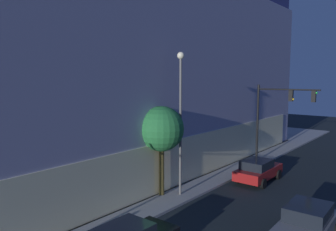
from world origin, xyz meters
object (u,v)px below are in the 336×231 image
object	(u,v)px
traffic_light_far_corner	(279,108)
sidewalk_tree	(161,129)
street_lamp_sidewalk	(181,108)
car_red	(258,170)
modern_building	(93,66)
car_grey	(306,224)

from	to	relation	value
traffic_light_far_corner	sidewalk_tree	bearing A→B (deg)	166.59
street_lamp_sidewalk	car_red	world-z (taller)	street_lamp_sidewalk
sidewalk_tree	car_red	bearing A→B (deg)	-26.05
modern_building	car_red	xyz separation A→B (m)	(1.33, -16.76, -7.75)
street_lamp_sidewalk	car_grey	distance (m)	9.30
street_lamp_sidewalk	car_grey	size ratio (longest dim) A/B	1.88
traffic_light_far_corner	street_lamp_sidewalk	distance (m)	11.26
street_lamp_sidewalk	car_grey	world-z (taller)	street_lamp_sidewalk
modern_building	car_grey	bearing A→B (deg)	-104.33
traffic_light_far_corner	sidewalk_tree	distance (m)	12.22
street_lamp_sidewalk	sidewalk_tree	distance (m)	1.77
modern_building	traffic_light_far_corner	xyz separation A→B (m)	(6.37, -16.25, -3.63)
street_lamp_sidewalk	car_grey	xyz separation A→B (m)	(-0.97, -7.92, -4.79)
modern_building	street_lamp_sidewalk	world-z (taller)	modern_building
modern_building	sidewalk_tree	bearing A→B (deg)	-112.27
sidewalk_tree	car_grey	distance (m)	9.44
car_grey	car_red	xyz separation A→B (m)	(7.00, 5.44, -0.00)
car_grey	modern_building	bearing A→B (deg)	75.67
traffic_light_far_corner	car_grey	size ratio (longest dim) A/B	1.43
traffic_light_far_corner	street_lamp_sidewalk	bearing A→B (deg)	169.89
car_grey	car_red	world-z (taller)	car_grey
car_red	street_lamp_sidewalk	bearing A→B (deg)	157.62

